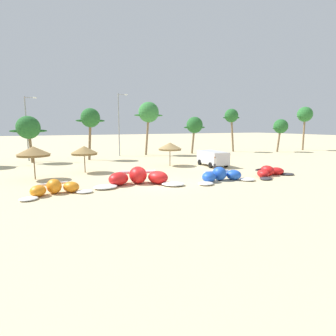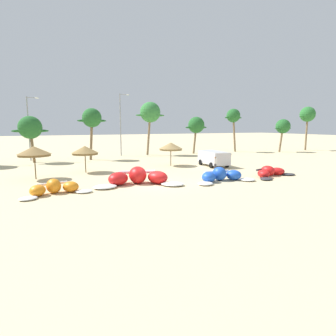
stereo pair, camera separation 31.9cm
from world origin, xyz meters
name	(u,v)px [view 1 (the left image)]	position (x,y,z in m)	size (l,w,h in m)	color
ground_plane	(157,184)	(0.00, 0.00, 0.00)	(260.00, 260.00, 0.00)	beige
kite_far_left	(55,189)	(-8.17, -0.18, 0.42)	(5.27, 2.83, 1.09)	white
kite_left	(138,178)	(-1.48, 0.60, 0.57)	(7.63, 4.50, 1.48)	white
kite_left_of_center	(221,176)	(5.83, -1.16, 0.48)	(6.16, 2.78, 1.25)	white
kite_center	(270,172)	(11.68, -1.12, 0.39)	(5.47, 3.26, 1.03)	#333338
beach_umbrella_near_van	(33,151)	(-9.48, 6.78, 2.62)	(3.00, 3.00, 3.09)	brown
beach_umbrella_middle	(84,150)	(-4.63, 8.81, 2.37)	(2.78, 2.78, 2.84)	brown
beach_umbrella_near_palms	(170,146)	(5.83, 9.70, 2.42)	(2.94, 2.94, 2.90)	brown
parked_van	(212,157)	(10.47, 7.29, 1.09)	(2.64, 4.80, 1.84)	silver
person_near_kites	(215,164)	(8.37, 3.67, 0.82)	(0.36, 0.24, 1.62)	#383842
palm_left	(28,128)	(-9.96, 20.12, 4.65)	(4.56, 3.04, 6.24)	brown
palm_left_of_gap	(90,119)	(-1.86, 20.17, 5.94)	(4.13, 2.76, 7.44)	brown
palm_center_left	(149,113)	(8.27, 23.15, 7.07)	(5.12, 3.41, 8.87)	#7F6647
palm_center_right	(195,125)	(16.61, 22.21, 4.98)	(4.32, 2.88, 6.50)	#7F6647
palm_right_of_gap	(231,117)	(24.52, 22.09, 6.62)	(3.83, 2.55, 8.07)	#7F6647
palm_right	(281,127)	(32.90, 18.01, 4.73)	(3.99, 2.66, 6.15)	#7F6647
palm_rightmost	(305,115)	(40.08, 18.77, 7.04)	(4.47, 2.98, 8.66)	#7F6647
lamppost_west_center	(27,125)	(-10.08, 22.79, 5.01)	(1.66, 0.24, 8.98)	gray
lamppost_east_center	(120,122)	(3.44, 23.87, 5.57)	(1.70, 0.24, 10.07)	gray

